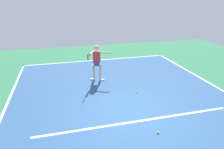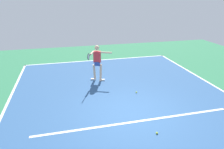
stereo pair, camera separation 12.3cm
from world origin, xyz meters
The scene contains 8 objects.
ground_plane centered at (0.00, 0.00, 0.00)m, with size 21.70×21.70×0.00m, color #2D754C.
court_surface centered at (0.00, 0.00, 0.00)m, with size 9.17×13.38×0.00m, color #2D5484.
court_line_baseline_near centered at (0.00, -6.64, 0.00)m, with size 9.17×0.10×0.01m, color white.
court_line_service centered at (0.00, 0.55, 0.00)m, with size 6.88×0.10×0.01m, color white.
court_line_centre_mark centered at (0.00, -6.44, 0.00)m, with size 0.10×0.30×0.01m, color white.
tennis_player centered at (0.67, -3.28, 1.03)m, with size 1.26×1.11×1.79m.
tennis_ball_centre_court centered at (-0.73, -1.51, 0.03)m, with size 0.07×0.07×0.07m, color #C6E53D.
tennis_ball_near_player centered at (-0.36, 1.32, 0.03)m, with size 0.07×0.07×0.07m, color #CCE033.
Camera 1 is at (2.34, 6.03, 3.99)m, focal length 32.91 mm.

